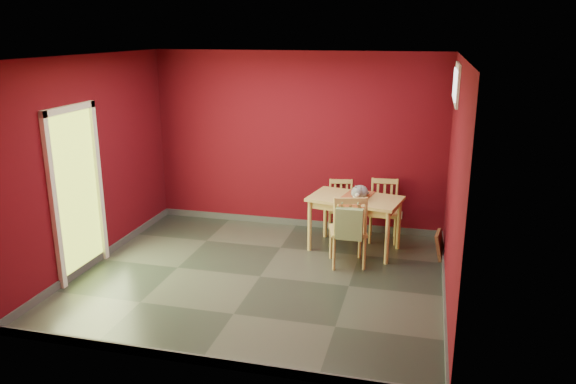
% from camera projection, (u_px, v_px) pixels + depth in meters
% --- Properties ---
extents(ground, '(4.50, 4.50, 0.00)m').
position_uv_depth(ground, '(260.00, 276.00, 7.06)').
color(ground, '#2D342D').
rests_on(ground, ground).
extents(room_shell, '(4.50, 4.50, 4.50)m').
position_uv_depth(room_shell, '(260.00, 273.00, 7.05)').
color(room_shell, '#4F0810').
rests_on(room_shell, ground).
extents(doorway, '(0.06, 1.01, 2.13)m').
position_uv_depth(doorway, '(76.00, 187.00, 6.90)').
color(doorway, '#B7D838').
rests_on(doorway, ground).
extents(window, '(0.05, 0.90, 0.50)m').
position_uv_depth(window, '(456.00, 84.00, 6.82)').
color(window, white).
rests_on(window, room_shell).
extents(outlet_plate, '(0.08, 0.02, 0.12)m').
position_uv_depth(outlet_plate, '(400.00, 215.00, 8.46)').
color(outlet_plate, silver).
rests_on(outlet_plate, room_shell).
extents(dining_table, '(1.35, 0.94, 0.77)m').
position_uv_depth(dining_table, '(355.00, 204.00, 7.75)').
color(dining_table, tan).
rests_on(dining_table, ground).
extents(table_runner, '(0.49, 0.80, 0.38)m').
position_uv_depth(table_runner, '(354.00, 204.00, 7.62)').
color(table_runner, '#AB4E2C').
rests_on(table_runner, dining_table).
extents(chair_far_left, '(0.44, 0.44, 0.81)m').
position_uv_depth(chair_far_left, '(341.00, 206.00, 8.50)').
color(chair_far_left, tan).
rests_on(chair_far_left, ground).
extents(chair_far_right, '(0.44, 0.44, 0.89)m').
position_uv_depth(chair_far_right, '(384.00, 210.00, 8.20)').
color(chair_far_right, tan).
rests_on(chair_far_right, ground).
extents(chair_near, '(0.56, 0.56, 0.98)m').
position_uv_depth(chair_near, '(348.00, 230.00, 7.26)').
color(chair_near, tan).
rests_on(chair_near, ground).
extents(tote_bag, '(0.34, 0.20, 0.47)m').
position_uv_depth(tote_bag, '(349.00, 224.00, 7.00)').
color(tote_bag, '#768C5A').
rests_on(tote_bag, chair_near).
extents(cat, '(0.33, 0.51, 0.24)m').
position_uv_depth(cat, '(360.00, 190.00, 7.66)').
color(cat, slate).
rests_on(cat, table_runner).
extents(picture_frame, '(0.17, 0.38, 0.37)m').
position_uv_depth(picture_frame, '(440.00, 245.00, 7.60)').
color(picture_frame, brown).
rests_on(picture_frame, ground).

